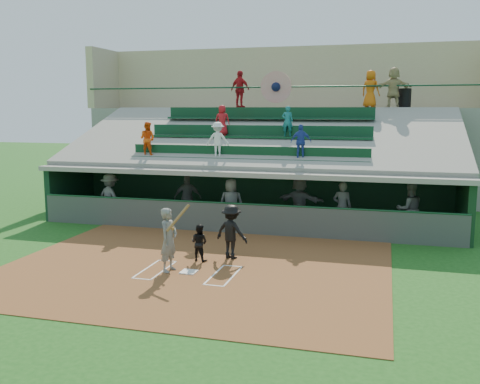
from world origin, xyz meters
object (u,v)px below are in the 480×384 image
(water_cooler, at_px, (109,197))
(white_table, at_px, (108,209))
(catcher, at_px, (199,243))
(trash_bin, at_px, (404,98))
(home_plate, at_px, (189,272))
(batter_at_plate, at_px, (169,240))

(water_cooler, bearing_deg, white_table, 162.77)
(catcher, height_order, white_table, catcher)
(catcher, relative_size, white_table, 1.54)
(trash_bin, bearing_deg, home_plate, -114.87)
(home_plate, bearing_deg, water_cooler, 133.39)
(white_table, bearing_deg, water_cooler, -36.42)
(batter_at_plate, xyz_separation_m, white_table, (-5.47, 6.37, -0.57))
(white_table, bearing_deg, trash_bin, 9.14)
(home_plate, xyz_separation_m, batter_at_plate, (-0.57, -0.02, 0.90))
(batter_at_plate, height_order, white_table, batter_at_plate)
(home_plate, distance_m, trash_bin, 14.97)
(home_plate, relative_size, water_cooler, 1.06)
(home_plate, distance_m, batter_at_plate, 1.06)
(catcher, relative_size, trash_bin, 1.24)
(catcher, xyz_separation_m, water_cooler, (-5.87, 5.13, 0.30))
(batter_at_plate, distance_m, white_table, 8.41)
(white_table, height_order, trash_bin, trash_bin)
(trash_bin, bearing_deg, catcher, -117.50)
(catcher, bearing_deg, white_table, -28.26)
(trash_bin, bearing_deg, water_cooler, -151.48)
(white_table, xyz_separation_m, water_cooler, (0.06, -0.02, 0.52))
(water_cooler, distance_m, trash_bin, 14.18)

